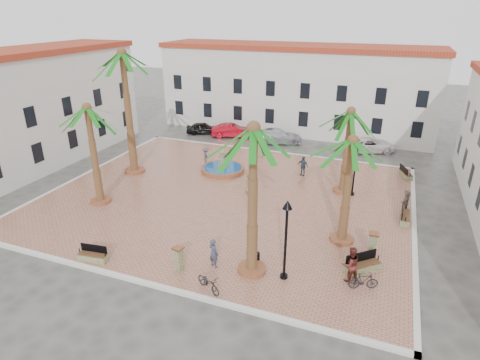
# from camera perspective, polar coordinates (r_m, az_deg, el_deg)

# --- Properties ---
(ground) EXTENTS (120.00, 120.00, 0.00)m
(ground) POSITION_cam_1_polar(r_m,az_deg,el_deg) (30.11, -1.78, -2.53)
(ground) COLOR #56544F
(ground) RESTS_ON ground
(plaza) EXTENTS (26.00, 22.00, 0.15)m
(plaza) POSITION_cam_1_polar(r_m,az_deg,el_deg) (30.08, -1.78, -2.40)
(plaza) COLOR #B3725A
(plaza) RESTS_ON ground
(kerb_n) EXTENTS (26.30, 0.30, 0.16)m
(kerb_n) POSITION_cam_1_polar(r_m,az_deg,el_deg) (39.68, 4.38, 4.04)
(kerb_n) COLOR silver
(kerb_n) RESTS_ON ground
(kerb_s) EXTENTS (26.30, 0.30, 0.16)m
(kerb_s) POSITION_cam_1_polar(r_m,az_deg,el_deg) (21.83, -13.35, -14.06)
(kerb_s) COLOR silver
(kerb_s) RESTS_ON ground
(kerb_e) EXTENTS (0.30, 22.30, 0.16)m
(kerb_e) POSITION_cam_1_polar(r_m,az_deg,el_deg) (28.24, 23.51, -6.30)
(kerb_e) COLOR silver
(kerb_e) RESTS_ON ground
(kerb_w) EXTENTS (0.30, 22.30, 0.16)m
(kerb_w) POSITION_cam_1_polar(r_m,az_deg,el_deg) (36.74, -20.83, 0.92)
(kerb_w) COLOR silver
(kerb_w) RESTS_ON ground
(building_north) EXTENTS (30.40, 7.40, 9.50)m
(building_north) POSITION_cam_1_polar(r_m,az_deg,el_deg) (46.93, 7.86, 12.81)
(building_north) COLOR silver
(building_north) RESTS_ON ground
(building_west) EXTENTS (6.40, 24.40, 10.00)m
(building_west) POSITION_cam_1_polar(r_m,az_deg,el_deg) (39.56, -28.49, 8.69)
(building_west) COLOR silver
(building_west) RESTS_ON ground
(fountain) EXTENTS (3.73, 3.73, 1.93)m
(fountain) POSITION_cam_1_polar(r_m,az_deg,el_deg) (34.53, -2.47, 1.68)
(fountain) COLOR #9F5734
(fountain) RESTS_ON plaza
(palm_nw) EXTENTS (5.42, 5.42, 10.22)m
(palm_nw) POSITION_cam_1_polar(r_m,az_deg,el_deg) (33.40, -16.29, 15.34)
(palm_nw) COLOR #9F5734
(palm_nw) RESTS_ON plaza
(palm_sw) EXTENTS (4.66, 4.66, 7.26)m
(palm_sw) POSITION_cam_1_polar(r_m,az_deg,el_deg) (28.78, -20.75, 8.13)
(palm_sw) COLOR #9F5734
(palm_sw) RESTS_ON plaza
(palm_s) EXTENTS (4.93, 4.93, 8.23)m
(palm_s) POSITION_cam_1_polar(r_m,az_deg,el_deg) (18.75, 1.91, 4.91)
(palm_s) COLOR #9F5734
(palm_s) RESTS_ON plaza
(palm_e) EXTENTS (4.59, 4.59, 6.65)m
(palm_e) POSITION_cam_1_polar(r_m,az_deg,el_deg) (22.93, 15.57, 3.68)
(palm_e) COLOR #9F5734
(palm_e) RESTS_ON plaza
(palm_ne) EXTENTS (4.76, 4.76, 6.59)m
(palm_ne) POSITION_cam_1_polar(r_m,az_deg,el_deg) (29.92, 15.38, 8.02)
(palm_ne) COLOR #9F5734
(palm_ne) RESTS_ON plaza
(bench_s) EXTENTS (1.74, 0.72, 0.89)m
(bench_s) POSITION_cam_1_polar(r_m,az_deg,el_deg) (24.08, -20.18, -10.15)
(bench_s) COLOR #7C8056
(bench_s) RESTS_ON plaza
(bench_se) EXTENTS (1.90, 1.80, 1.06)m
(bench_se) POSITION_cam_1_polar(r_m,az_deg,el_deg) (22.74, 17.04, -11.69)
(bench_se) COLOR #7C8056
(bench_se) RESTS_ON plaza
(bench_e) EXTENTS (0.60, 1.90, 1.00)m
(bench_e) POSITION_cam_1_polar(r_m,az_deg,el_deg) (28.61, 22.38, -4.91)
(bench_e) COLOR #7C8056
(bench_e) RESTS_ON plaza
(bench_ne) EXTENTS (1.15, 1.84, 0.93)m
(bench_ne) POSITION_cam_1_polar(r_m,az_deg,el_deg) (35.99, 22.46, 0.78)
(bench_ne) COLOR #7C8056
(bench_ne) RESTS_ON plaza
(lamppost_s) EXTENTS (0.49, 0.49, 4.49)m
(lamppost_s) POSITION_cam_1_polar(r_m,az_deg,el_deg) (19.98, 6.62, -6.62)
(lamppost_s) COLOR black
(lamppost_s) RESTS_ON plaza
(lamppost_e) EXTENTS (0.44, 0.44, 4.05)m
(lamppost_e) POSITION_cam_1_polar(r_m,az_deg,el_deg) (30.34, 16.15, 2.66)
(lamppost_e) COLOR black
(lamppost_e) RESTS_ON plaza
(bollard_se) EXTENTS (0.59, 0.59, 1.37)m
(bollard_se) POSITION_cam_1_polar(r_m,az_deg,el_deg) (21.96, -8.72, -10.90)
(bollard_se) COLOR #7C8056
(bollard_se) RESTS_ON plaza
(bollard_n) EXTENTS (0.56, 0.56, 1.57)m
(bollard_n) POSITION_cam_1_polar(r_m,az_deg,el_deg) (37.71, 2.88, 4.45)
(bollard_n) COLOR #7C8056
(bollard_n) RESTS_ON plaza
(bollard_e) EXTENTS (0.56, 0.56, 1.51)m
(bollard_e) POSITION_cam_1_polar(r_m,az_deg,el_deg) (23.89, 18.34, -8.66)
(bollard_e) COLOR #7C8056
(bollard_e) RESTS_ON plaza
(litter_bin) EXTENTS (0.32, 0.32, 0.63)m
(litter_bin) POSITION_cam_1_polar(r_m,az_deg,el_deg) (22.45, 2.42, -10.98)
(litter_bin) COLOR black
(litter_bin) RESTS_ON plaza
(cyclist_a) EXTENTS (0.73, 0.62, 1.69)m
(cyclist_a) POSITION_cam_1_polar(r_m,az_deg,el_deg) (21.90, -3.77, -10.31)
(cyclist_a) COLOR #393B51
(cyclist_a) RESTS_ON plaza
(bicycle_a) EXTENTS (1.76, 1.31, 0.88)m
(bicycle_a) POSITION_cam_1_polar(r_m,az_deg,el_deg) (20.51, -4.50, -14.35)
(bicycle_a) COLOR black
(bicycle_a) RESTS_ON plaza
(cyclist_b) EXTENTS (1.20, 1.16, 1.95)m
(cyclist_b) POSITION_cam_1_polar(r_m,az_deg,el_deg) (21.52, 15.45, -11.48)
(cyclist_b) COLOR #59201C
(cyclist_b) RESTS_ON plaza
(bicycle_b) EXTENTS (1.55, 0.96, 0.90)m
(bicycle_b) POSITION_cam_1_polar(r_m,az_deg,el_deg) (21.44, 17.15, -13.58)
(bicycle_b) COLOR black
(bicycle_b) RESTS_ON plaza
(pedestrian_fountain_a) EXTENTS (1.02, 0.99, 1.77)m
(pedestrian_fountain_a) POSITION_cam_1_polar(r_m,az_deg,el_deg) (30.18, 1.32, -0.30)
(pedestrian_fountain_a) COLOR #8F7B55
(pedestrian_fountain_a) RESTS_ON plaza
(pedestrian_fountain_b) EXTENTS (1.08, 0.74, 1.70)m
(pedestrian_fountain_b) POSITION_cam_1_polar(r_m,az_deg,el_deg) (33.83, 8.92, 2.01)
(pedestrian_fountain_b) COLOR #314151
(pedestrian_fountain_b) RESTS_ON plaza
(pedestrian_north) EXTENTS (0.94, 1.22, 1.66)m
(pedestrian_north) POSITION_cam_1_polar(r_m,az_deg,el_deg) (35.80, -4.87, 3.39)
(pedestrian_north) COLOR #4E4D53
(pedestrian_north) RESTS_ON plaza
(pedestrian_east) EXTENTS (0.76, 1.48, 1.53)m
(pedestrian_east) POSITION_cam_1_polar(r_m,az_deg,el_deg) (29.93, 22.57, -2.67)
(pedestrian_east) COLOR gray
(pedestrian_east) RESTS_ON plaza
(car_black) EXTENTS (4.07, 2.93, 1.29)m
(car_black) POSITION_cam_1_polar(r_m,az_deg,el_deg) (45.75, -5.25, 7.36)
(car_black) COLOR black
(car_black) RESTS_ON ground
(car_red) EXTENTS (4.66, 2.97, 1.45)m
(car_red) POSITION_cam_1_polar(r_m,az_deg,el_deg) (44.33, -1.20, 7.04)
(car_red) COLOR #9D0714
(car_red) RESTS_ON ground
(car_silver) EXTENTS (5.65, 3.92, 1.52)m
(car_silver) POSITION_cam_1_polar(r_m,az_deg,el_deg) (42.41, 5.28, 6.24)
(car_silver) COLOR silver
(car_silver) RESTS_ON ground
(car_white) EXTENTS (5.49, 4.11, 1.39)m
(car_white) POSITION_cam_1_polar(r_m,az_deg,el_deg) (41.65, 17.95, 4.77)
(car_white) COLOR silver
(car_white) RESTS_ON ground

